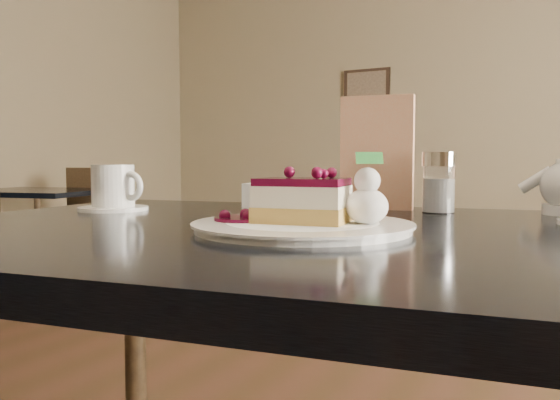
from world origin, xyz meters
The scene contains 10 objects.
main_table centered at (0.08, 0.19, 0.74)m, with size 1.43×1.06×0.82m.
dessert_plate centered at (0.08, 0.14, 0.83)m, with size 0.32×0.32×0.01m, color white.
cheesecake_slice centered at (0.08, 0.14, 0.87)m, with size 0.14×0.11×0.07m.
whipped_cream centered at (0.18, 0.16, 0.86)m, with size 0.06×0.06×0.05m.
berry_sauce centered at (-0.01, 0.12, 0.84)m, with size 0.09×0.09×0.01m, color #3E0527.
coffee_set centered at (-0.41, 0.26, 0.87)m, with size 0.15×0.14×0.10m.
menu_card centered at (0.06, 0.55, 0.94)m, with size 0.15×0.03×0.24m, color beige.
sugar_shaker centered at (0.20, 0.51, 0.89)m, with size 0.07×0.07×0.12m.
napkin_stack centered at (-0.14, 0.49, 0.85)m, with size 0.13×0.13×0.05m, color white.
bg_table_far_left centered at (-3.20, 2.23, 0.07)m, with size 1.08×1.73×1.15m.
Camera 1 is at (0.43, -0.58, 0.92)m, focal length 35.00 mm.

